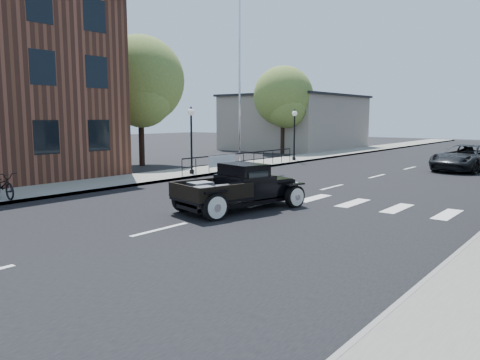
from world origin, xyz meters
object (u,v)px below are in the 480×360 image
Objects in this scene: second_car at (466,158)px; motorcycle at (3,185)px; flagpole at (240,60)px; hotrod_pickup at (239,187)px.

motorcycle is (-10.60, -21.34, -0.11)m from second_car.
second_car reaches higher than motorcycle.
flagpole reaches higher than hotrod_pickup.
hotrod_pickup is 0.85× the size of second_car.
hotrod_pickup is at bearing -51.45° from flagpole.
hotrod_pickup is (9.15, -11.48, -5.84)m from flagpole.
hotrod_pickup is 8.68m from motorcycle.
flagpole reaches higher than motorcycle.
flagpole is 2.84× the size of hotrod_pickup.
motorcycle is at bearing -107.06° from second_car.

